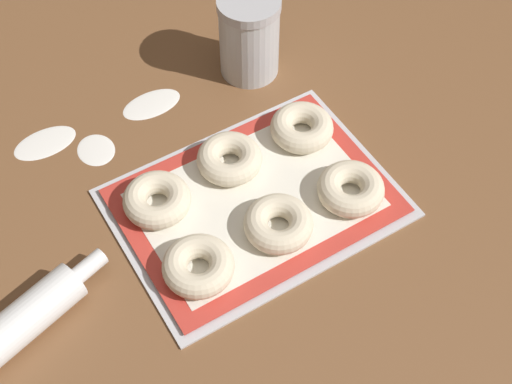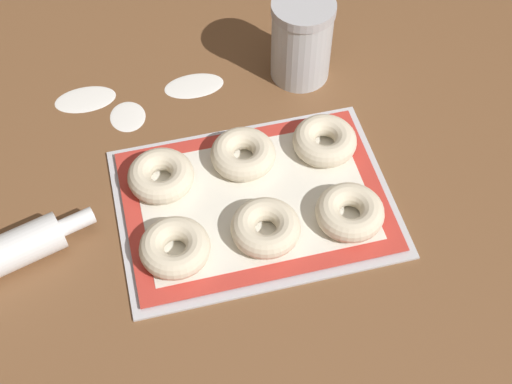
% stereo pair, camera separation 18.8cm
% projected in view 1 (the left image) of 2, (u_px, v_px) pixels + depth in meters
% --- Properties ---
extents(ground_plane, '(2.80, 2.80, 0.00)m').
position_uv_depth(ground_plane, '(260.00, 211.00, 1.06)').
color(ground_plane, brown).
extents(baking_tray, '(0.41, 0.30, 0.01)m').
position_uv_depth(baking_tray, '(256.00, 202.00, 1.07)').
color(baking_tray, silver).
rests_on(baking_tray, ground_plane).
extents(baking_mat, '(0.39, 0.28, 0.00)m').
position_uv_depth(baking_mat, '(256.00, 200.00, 1.06)').
color(baking_mat, red).
rests_on(baking_mat, baking_tray).
extents(bagel_front_left, '(0.10, 0.10, 0.04)m').
position_uv_depth(bagel_front_left, '(198.00, 266.00, 0.97)').
color(bagel_front_left, beige).
rests_on(bagel_front_left, baking_mat).
extents(bagel_front_center, '(0.10, 0.10, 0.04)m').
position_uv_depth(bagel_front_center, '(278.00, 224.00, 1.01)').
color(bagel_front_center, beige).
rests_on(bagel_front_center, baking_mat).
extents(bagel_front_right, '(0.10, 0.10, 0.04)m').
position_uv_depth(bagel_front_right, '(351.00, 189.00, 1.05)').
color(bagel_front_right, beige).
rests_on(bagel_front_right, baking_mat).
extents(bagel_back_left, '(0.10, 0.10, 0.04)m').
position_uv_depth(bagel_back_left, '(157.00, 200.00, 1.04)').
color(bagel_back_left, beige).
rests_on(bagel_back_left, baking_mat).
extents(bagel_back_center, '(0.10, 0.10, 0.04)m').
position_uv_depth(bagel_back_center, '(231.00, 158.00, 1.09)').
color(bagel_back_center, beige).
rests_on(bagel_back_center, baking_mat).
extents(bagel_back_right, '(0.10, 0.10, 0.04)m').
position_uv_depth(bagel_back_right, '(302.00, 128.00, 1.12)').
color(bagel_back_right, beige).
rests_on(bagel_back_right, baking_mat).
extents(flour_canister, '(0.10, 0.10, 0.15)m').
position_uv_depth(flour_canister, '(249.00, 36.00, 1.18)').
color(flour_canister, silver).
rests_on(flour_canister, ground_plane).
extents(flour_patch_near, '(0.10, 0.06, 0.00)m').
position_uv_depth(flour_patch_near, '(45.00, 142.00, 1.14)').
color(flour_patch_near, white).
rests_on(flour_patch_near, ground_plane).
extents(flour_patch_far, '(0.06, 0.07, 0.00)m').
position_uv_depth(flour_patch_far, '(96.00, 149.00, 1.13)').
color(flour_patch_far, white).
rests_on(flour_patch_far, ground_plane).
extents(flour_patch_side, '(0.10, 0.06, 0.00)m').
position_uv_depth(flour_patch_side, '(152.00, 104.00, 1.19)').
color(flour_patch_side, white).
rests_on(flour_patch_side, ground_plane).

